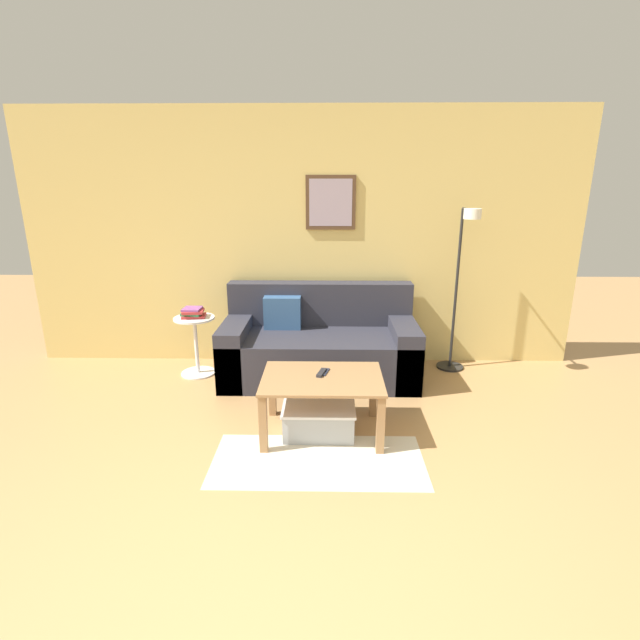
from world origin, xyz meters
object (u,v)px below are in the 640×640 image
floor_lamp (461,282)px  remote_control (321,373)px  couch (319,346)px  storage_bin (319,420)px  cell_phone (323,372)px  coffee_table (322,388)px  side_table (196,340)px  book_stack (193,313)px

floor_lamp → remote_control: 1.79m
couch → storage_bin: (0.02, -1.13, -0.19)m
remote_control → floor_lamp: bearing=56.0°
storage_bin → floor_lamp: bearing=42.5°
storage_bin → cell_phone: bearing=75.0°
couch → floor_lamp: 1.49m
coffee_table → side_table: bearing=138.4°
storage_bin → floor_lamp: size_ratio=0.34×
coffee_table → floor_lamp: bearing=42.3°
side_table → book_stack: book_stack is taller
storage_bin → cell_phone: cell_phone is taller
storage_bin → side_table: size_ratio=0.93×
floor_lamp → side_table: floor_lamp is taller
cell_phone → floor_lamp: bearing=54.6°
book_stack → cell_phone: size_ratio=1.72×
book_stack → coffee_table: bearing=-41.5°
coffee_table → storage_bin: size_ratio=1.65×
couch → book_stack: couch is taller
storage_bin → side_table: (-1.23, 1.15, 0.24)m
side_table → remote_control: size_ratio=3.91×
coffee_table → storage_bin: 0.26m
remote_control → storage_bin: bearing=-86.4°
storage_bin → side_table: 1.70m
storage_bin → book_stack: (-1.24, 1.15, 0.51)m
couch → remote_control: 1.05m
coffee_table → cell_phone: size_ratio=6.40×
floor_lamp → remote_control: (-1.31, -1.13, -0.46)m
coffee_table → side_table: 1.68m
remote_control → cell_phone: (0.01, 0.03, -0.01)m
couch → coffee_table: couch is taller
couch → book_stack: (-1.22, 0.03, 0.33)m
side_table → book_stack: size_ratio=2.44×
side_table → remote_control: (1.25, -1.06, 0.11)m
floor_lamp → coffee_table: bearing=-137.7°
floor_lamp → cell_phone: size_ratio=11.57×
floor_lamp → cell_phone: floor_lamp is taller
coffee_table → book_stack: 1.71m
storage_bin → book_stack: size_ratio=2.26×
side_table → cell_phone: size_ratio=4.19×
cell_phone → book_stack: bearing=155.6°
storage_bin → remote_control: 0.36m
couch → book_stack: size_ratio=7.66×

